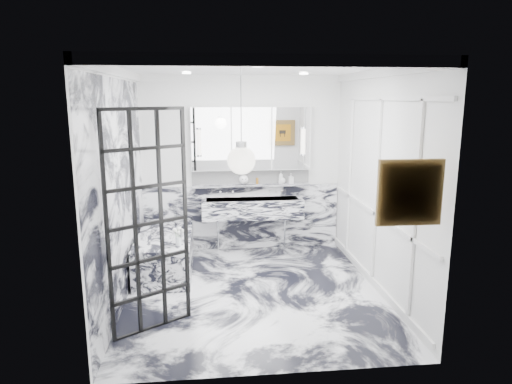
{
  "coord_description": "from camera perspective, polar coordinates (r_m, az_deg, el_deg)",
  "views": [
    {
      "loc": [
        -0.55,
        -5.47,
        2.46
      ],
      "look_at": [
        0.1,
        0.5,
        1.21
      ],
      "focal_mm": 32.0,
      "sensor_mm": 36.0,
      "label": 1
    }
  ],
  "objects": [
    {
      "name": "marble_clad_left",
      "position": [
        5.68,
        -16.54,
        -0.12
      ],
      "size": [
        0.02,
        3.56,
        2.68
      ],
      "primitive_type": "cube",
      "color": "white",
      "rests_on": "floor"
    },
    {
      "name": "floor",
      "position": [
        6.03,
        -0.41,
        -12.36
      ],
      "size": [
        3.6,
        3.6,
        0.0
      ],
      "primitive_type": "plane",
      "color": "white",
      "rests_on": "ground"
    },
    {
      "name": "marble_clad_back",
      "position": [
        7.52,
        -1.76,
        -3.16
      ],
      "size": [
        3.18,
        0.05,
        1.05
      ],
      "primitive_type": "cube",
      "color": "white",
      "rests_on": "floor"
    },
    {
      "name": "crittall_door",
      "position": [
        4.87,
        -13.29,
        -3.86
      ],
      "size": [
        0.76,
        0.51,
        2.35
      ],
      "primitive_type": null,
      "rotation": [
        0.0,
        0.0,
        0.57
      ],
      "color": "black",
      "rests_on": "floor"
    },
    {
      "name": "subway_tile",
      "position": [
        7.39,
        -0.64,
        1.98
      ],
      "size": [
        1.9,
        0.03,
        0.23
      ],
      "primitive_type": "cube",
      "color": "white",
      "rests_on": "wall_back"
    },
    {
      "name": "ceiling",
      "position": [
        5.51,
        -0.45,
        15.28
      ],
      "size": [
        3.6,
        3.6,
        0.0
      ],
      "primitive_type": "plane",
      "rotation": [
        3.14,
        0.0,
        0.0
      ],
      "color": "white",
      "rests_on": "wall_back"
    },
    {
      "name": "soap_bottle_b",
      "position": [
        7.42,
        4.38,
        1.72
      ],
      "size": [
        0.09,
        0.09,
        0.17
      ],
      "primitive_type": "imported",
      "rotation": [
        0.0,
        0.0,
        0.16
      ],
      "color": "#4C4C51",
      "rests_on": "ledge"
    },
    {
      "name": "trough_sink",
      "position": [
        7.27,
        -0.46,
        -2.02
      ],
      "size": [
        1.6,
        0.45,
        0.3
      ],
      "primitive_type": "cube",
      "color": "silver",
      "rests_on": "wall_back"
    },
    {
      "name": "panel_molding",
      "position": [
        5.98,
        14.81,
        0.17
      ],
      "size": [
        0.03,
        3.4,
        2.3
      ],
      "primitive_type": "cube",
      "color": "white",
      "rests_on": "floor"
    },
    {
      "name": "face_pot",
      "position": [
        7.32,
        -1.55,
        1.56
      ],
      "size": [
        0.15,
        0.15,
        0.15
      ],
      "primitive_type": "sphere",
      "color": "white",
      "rests_on": "ledge"
    },
    {
      "name": "pendant_light",
      "position": [
        4.16,
        -1.84,
        3.98
      ],
      "size": [
        0.26,
        0.26,
        0.26
      ],
      "primitive_type": "sphere",
      "color": "white",
      "rests_on": "ceiling"
    },
    {
      "name": "sconce_right",
      "position": [
        7.29,
        5.93,
        6.34
      ],
      "size": [
        0.07,
        0.07,
        0.4
      ],
      "primitive_type": "cylinder",
      "color": "white",
      "rests_on": "mirror_cabinet"
    },
    {
      "name": "wall_back",
      "position": [
        7.37,
        -1.82,
        3.47
      ],
      "size": [
        3.6,
        0.0,
        3.6
      ],
      "primitive_type": "plane",
      "rotation": [
        1.57,
        0.0,
        0.0
      ],
      "color": "white",
      "rests_on": "floor"
    },
    {
      "name": "wall_right",
      "position": [
        5.97,
        15.04,
        1.11
      ],
      "size": [
        0.0,
        3.6,
        3.6
      ],
      "primitive_type": "plane",
      "rotation": [
        1.57,
        0.0,
        -1.57
      ],
      "color": "white",
      "rests_on": "floor"
    },
    {
      "name": "sconce_left",
      "position": [
        7.13,
        -7.14,
        6.19
      ],
      "size": [
        0.07,
        0.07,
        0.4
      ],
      "primitive_type": "cylinder",
      "color": "white",
      "rests_on": "mirror_cabinet"
    },
    {
      "name": "ledge",
      "position": [
        7.36,
        -0.59,
        0.86
      ],
      "size": [
        1.9,
        0.14,
        0.04
      ],
      "primitive_type": "cube",
      "color": "silver",
      "rests_on": "wall_back"
    },
    {
      "name": "soap_bottle_a",
      "position": [
        7.39,
        3.12,
        1.85
      ],
      "size": [
        0.1,
        0.1,
        0.2
      ],
      "primitive_type": "imported",
      "rotation": [
        0.0,
        0.0,
        0.36
      ],
      "color": "#8C5919",
      "rests_on": "ledge"
    },
    {
      "name": "mirror_cabinet",
      "position": [
        7.26,
        -0.61,
        6.69
      ],
      "size": [
        1.9,
        0.16,
        1.0
      ],
      "primitive_type": "cube",
      "color": "white",
      "rests_on": "wall_back"
    },
    {
      "name": "bathtub",
      "position": [
        6.76,
        -11.23,
        -7.34
      ],
      "size": [
        0.75,
        1.65,
        0.55
      ],
      "primitive_type": "cube",
      "color": "silver",
      "rests_on": "floor"
    },
    {
      "name": "wall_left",
      "position": [
        5.67,
        -16.73,
        0.47
      ],
      "size": [
        0.0,
        3.6,
        3.6
      ],
      "primitive_type": "plane",
      "rotation": [
        1.57,
        0.0,
        1.57
      ],
      "color": "white",
      "rests_on": "floor"
    },
    {
      "name": "amber_bottle",
      "position": [
        7.34,
        0.15,
        1.4
      ],
      "size": [
        0.04,
        0.04,
        0.1
      ],
      "primitive_type": "cylinder",
      "color": "#8C5919",
      "rests_on": "ledge"
    },
    {
      "name": "flower_vase",
      "position": [
        6.11,
        -9.67,
        -6.07
      ],
      "size": [
        0.08,
        0.08,
        0.12
      ],
      "primitive_type": "cylinder",
      "color": "silver",
      "rests_on": "bathtub"
    },
    {
      "name": "artwork",
      "position": [
        4.18,
        18.69,
        -0.07
      ],
      "size": [
        0.49,
        0.05,
        0.49
      ],
      "primitive_type": "cube",
      "color": "gold",
      "rests_on": "wall_front"
    },
    {
      "name": "soap_bottle_c",
      "position": [
        7.4,
        3.28,
        1.59
      ],
      "size": [
        0.13,
        0.13,
        0.14
      ],
      "primitive_type": "imported",
      "rotation": [
        0.0,
        0.0,
        0.28
      ],
      "color": "silver",
      "rests_on": "ledge"
    },
    {
      "name": "wall_front",
      "position": [
        3.86,
        2.24,
        -4.23
      ],
      "size": [
        3.6,
        0.0,
        3.6
      ],
      "primitive_type": "plane",
      "rotation": [
        -1.57,
        0.0,
        0.0
      ],
      "color": "white",
      "rests_on": "floor"
    }
  ]
}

